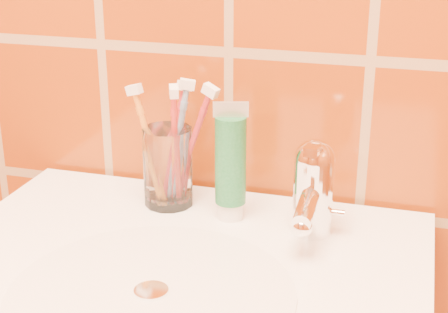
% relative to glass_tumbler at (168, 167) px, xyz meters
% --- Properties ---
extents(glass_tumbler, '(0.07, 0.07, 0.11)m').
position_rel_glass_tumbler_xyz_m(glass_tumbler, '(0.00, 0.00, 0.00)').
color(glass_tumbler, white).
rests_on(glass_tumbler, pedestal_sink).
extents(toothpaste_tube, '(0.04, 0.04, 0.15)m').
position_rel_glass_tumbler_xyz_m(toothpaste_tube, '(0.09, -0.02, 0.02)').
color(toothpaste_tube, white).
rests_on(toothpaste_tube, pedestal_sink).
extents(faucet, '(0.05, 0.11, 0.12)m').
position_rel_glass_tumbler_xyz_m(faucet, '(0.20, -0.03, 0.01)').
color(faucet, white).
rests_on(faucet, pedestal_sink).
extents(toothbrush_0, '(0.08, 0.07, 0.18)m').
position_rel_glass_tumbler_xyz_m(toothbrush_0, '(0.01, 0.01, 0.03)').
color(toothbrush_0, '#759AD1').
rests_on(toothbrush_0, glass_tumbler).
extents(toothbrush_1, '(0.09, 0.08, 0.17)m').
position_rel_glass_tumbler_xyz_m(toothbrush_1, '(-0.02, -0.01, 0.03)').
color(toothbrush_1, orange).
rests_on(toothbrush_1, glass_tumbler).
extents(toothbrush_2, '(0.09, 0.11, 0.18)m').
position_rel_glass_tumbler_xyz_m(toothbrush_2, '(0.00, 0.02, 0.03)').
color(toothbrush_2, '#B72734').
rests_on(toothbrush_2, glass_tumbler).
extents(toothbrush_3, '(0.13, 0.11, 0.18)m').
position_rel_glass_tumbler_xyz_m(toothbrush_3, '(0.03, -0.00, 0.03)').
color(toothbrush_3, '#AC252F').
rests_on(toothbrush_3, glass_tumbler).
extents(toothbrush_4, '(0.06, 0.08, 0.18)m').
position_rel_glass_tumbler_xyz_m(toothbrush_4, '(0.01, -0.01, 0.03)').
color(toothbrush_4, red).
rests_on(toothbrush_4, glass_tumbler).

